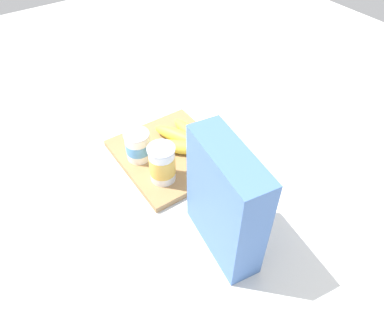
{
  "coord_description": "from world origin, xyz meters",
  "views": [
    {
      "loc": [
        -0.6,
        0.34,
        0.67
      ],
      "look_at": [
        -0.1,
        0.0,
        0.07
      ],
      "focal_mm": 33.7,
      "sensor_mm": 36.0,
      "label": 1
    }
  ],
  "objects_px": {
    "yogurt_cup_back": "(138,146)",
    "banana_bunch": "(185,140)",
    "yogurt_cup_front": "(162,164)",
    "cereal_box": "(225,203)",
    "cutting_board": "(171,154)"
  },
  "relations": [
    {
      "from": "yogurt_cup_back",
      "to": "banana_bunch",
      "type": "distance_m",
      "value": 0.13
    },
    {
      "from": "yogurt_cup_front",
      "to": "cereal_box",
      "type": "bearing_deg",
      "value": -176.01
    },
    {
      "from": "yogurt_cup_back",
      "to": "banana_bunch",
      "type": "bearing_deg",
      "value": -102.65
    },
    {
      "from": "banana_bunch",
      "to": "cutting_board",
      "type": "bearing_deg",
      "value": 91.87
    },
    {
      "from": "cutting_board",
      "to": "yogurt_cup_back",
      "type": "relative_size",
      "value": 3.55
    },
    {
      "from": "cereal_box",
      "to": "banana_bunch",
      "type": "bearing_deg",
      "value": 169.47
    },
    {
      "from": "yogurt_cup_front",
      "to": "banana_bunch",
      "type": "height_order",
      "value": "yogurt_cup_front"
    },
    {
      "from": "cereal_box",
      "to": "yogurt_cup_front",
      "type": "height_order",
      "value": "cereal_box"
    },
    {
      "from": "cereal_box",
      "to": "banana_bunch",
      "type": "height_order",
      "value": "cereal_box"
    },
    {
      "from": "banana_bunch",
      "to": "yogurt_cup_front",
      "type": "bearing_deg",
      "value": 122.15
    },
    {
      "from": "yogurt_cup_front",
      "to": "banana_bunch",
      "type": "xyz_separation_m",
      "value": [
        0.07,
        -0.11,
        -0.03
      ]
    },
    {
      "from": "cutting_board",
      "to": "cereal_box",
      "type": "bearing_deg",
      "value": 170.07
    },
    {
      "from": "cutting_board",
      "to": "cereal_box",
      "type": "height_order",
      "value": "cereal_box"
    },
    {
      "from": "cutting_board",
      "to": "yogurt_cup_back",
      "type": "height_order",
      "value": "yogurt_cup_back"
    },
    {
      "from": "cutting_board",
      "to": "yogurt_cup_front",
      "type": "height_order",
      "value": "yogurt_cup_front"
    }
  ]
}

